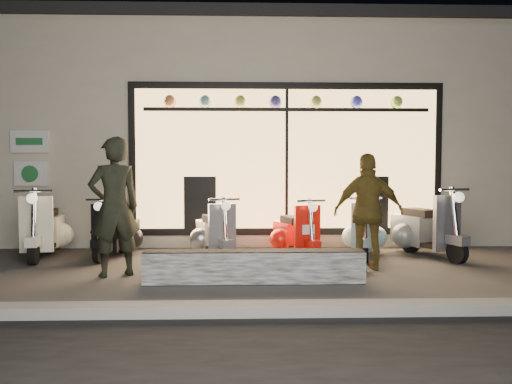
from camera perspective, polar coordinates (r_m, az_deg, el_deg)
The scene contains 12 objects.
ground at distance 6.85m, azimuth -1.77°, elevation -9.07°, with size 40.00×40.00×0.00m, color #383533.
kerb at distance 4.90m, azimuth -1.78°, elevation -13.28°, with size 40.00×0.25×0.12m, color slate.
shop_building at distance 11.70m, azimuth -1.76°, elevation 6.28°, with size 10.20×6.23×4.20m.
graffiti_barrier at distance 6.18m, azimuth -0.22°, elevation -8.51°, with size 2.69×0.28×0.40m, color black.
scooter_silver at distance 7.92m, azimuth -4.82°, elevation -4.72°, with size 0.67×1.29×0.92m.
scooter_red at distance 7.89m, azimuth 4.38°, elevation -4.80°, with size 0.66×1.26×0.90m.
scooter_black at distance 8.31m, azimuth -15.47°, elevation -4.50°, with size 0.56×1.28×0.91m.
scooter_cream at distance 8.62m, azimuth -22.98°, elevation -3.99°, with size 0.62×1.47×1.04m.
scooter_blue at distance 8.22m, azimuth 12.30°, elevation -4.48°, with size 0.61×1.31×0.93m.
scooter_grey at distance 8.45m, azimuth 18.40°, elevation -4.01°, with size 0.81×1.46×1.06m.
man at distance 6.70m, azimuth -15.89°, elevation -1.65°, with size 0.66×0.43×1.81m, color black.
woman at distance 7.03m, azimuth 12.72°, elevation -2.21°, with size 0.94×0.39×1.61m, color brown.
Camera 1 is at (0.00, -6.70, 1.43)m, focal length 35.00 mm.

